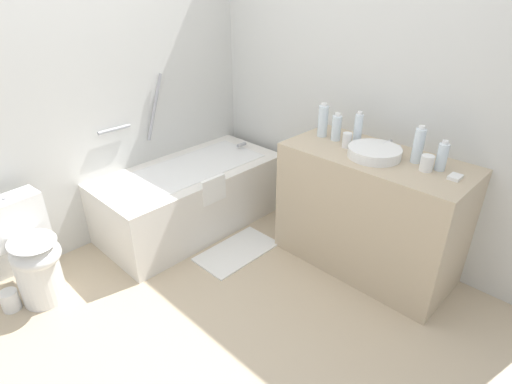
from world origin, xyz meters
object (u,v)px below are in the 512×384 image
object	(u,v)px
sink_faucet	(389,145)
water_bottle_2	(323,121)
toilet_paper_roll	(10,300)
toilet	(30,252)
soap_dish	(455,177)
drinking_glass_0	(427,163)
bath_mat	(237,251)
water_bottle_4	(336,128)
water_bottle_1	(418,145)
water_bottle_3	(358,130)
water_bottle_0	(442,157)
bathtub	(191,195)
sink_basin	(374,152)
drinking_glass_1	(347,140)

from	to	relation	value
sink_faucet	water_bottle_2	xyz separation A→B (m)	(-0.11, 0.47, 0.08)
toilet_paper_roll	toilet	bearing A→B (deg)	-3.17
water_bottle_2	soap_dish	xyz separation A→B (m)	(-0.04, -0.97, -0.10)
drinking_glass_0	bath_mat	size ratio (longest dim) A/B	0.15
bath_mat	toilet_paper_roll	world-z (taller)	toilet_paper_roll
water_bottle_4	drinking_glass_0	distance (m)	0.69
water_bottle_4	soap_dish	xyz separation A→B (m)	(-0.04, -0.85, -0.08)
water_bottle_1	water_bottle_2	bearing A→B (deg)	92.07
toilet	water_bottle_3	xyz separation A→B (m)	(1.87, -1.14, 0.62)
water_bottle_0	water_bottle_1	world-z (taller)	water_bottle_1
water_bottle_1	water_bottle_4	world-z (taller)	water_bottle_1
bath_mat	bathtub	bearing A→B (deg)	87.49
water_bottle_2	bath_mat	xyz separation A→B (m)	(-0.61, 0.28, -0.97)
water_bottle_2	water_bottle_4	distance (m)	0.12
soap_dish	sink_faucet	bearing A→B (deg)	73.00
sink_basin	toilet_paper_roll	world-z (taller)	sink_basin
drinking_glass_1	toilet_paper_roll	size ratio (longest dim) A/B	0.74
water_bottle_1	soap_dish	xyz separation A→B (m)	(-0.07, -0.27, -0.10)
toilet	drinking_glass_1	xyz separation A→B (m)	(1.79, -1.11, 0.56)
soap_dish	bath_mat	xyz separation A→B (m)	(-0.57, 1.25, -0.87)
water_bottle_1	soap_dish	distance (m)	0.30
water_bottle_1	drinking_glass_1	size ratio (longest dim) A/B	2.34
water_bottle_3	soap_dish	world-z (taller)	water_bottle_3
water_bottle_0	bath_mat	size ratio (longest dim) A/B	0.30
water_bottle_4	soap_dish	world-z (taller)	water_bottle_4
water_bottle_3	toilet_paper_roll	world-z (taller)	water_bottle_3
bathtub	water_bottle_4	world-z (taller)	bathtub
toilet	water_bottle_4	size ratio (longest dim) A/B	3.57
water_bottle_0	bath_mat	bearing A→B (deg)	118.81
bathtub	sink_basin	xyz separation A→B (m)	(0.50, -1.33, 0.61)
sink_basin	water_bottle_2	xyz separation A→B (m)	(0.08, 0.47, 0.08)
water_bottle_1	soap_dish	bearing A→B (deg)	-103.90
water_bottle_1	drinking_glass_0	xyz separation A→B (m)	(-0.08, -0.10, -0.06)
drinking_glass_0	toilet_paper_roll	world-z (taller)	drinking_glass_0
water_bottle_1	water_bottle_3	size ratio (longest dim) A/B	1.01
water_bottle_0	toilet_paper_roll	world-z (taller)	water_bottle_0
water_bottle_2	bath_mat	size ratio (longest dim) A/B	0.39
water_bottle_0	bath_mat	distance (m)	1.61
sink_basin	water_bottle_4	world-z (taller)	water_bottle_4
water_bottle_4	toilet_paper_roll	world-z (taller)	water_bottle_4
sink_basin	water_bottle_1	size ratio (longest dim) A/B	1.42
water_bottle_2	bath_mat	bearing A→B (deg)	155.21
sink_basin	soap_dish	world-z (taller)	sink_basin
water_bottle_0	sink_basin	bearing A→B (deg)	104.62
sink_basin	toilet_paper_roll	bearing A→B (deg)	145.46
water_bottle_0	water_bottle_1	bearing A→B (deg)	86.23
sink_basin	sink_faucet	xyz separation A→B (m)	(0.20, 0.00, -0.00)
water_bottle_2	water_bottle_3	distance (m)	0.28
water_bottle_1	soap_dish	world-z (taller)	water_bottle_1
toilet	sink_basin	distance (m)	2.28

